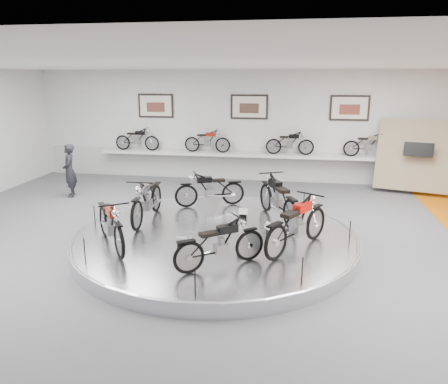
% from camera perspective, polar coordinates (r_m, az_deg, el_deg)
% --- Properties ---
extents(floor, '(16.00, 16.00, 0.00)m').
position_cam_1_polar(floor, '(9.84, -1.45, -7.66)').
color(floor, '#555557').
rests_on(floor, ground).
extents(ceiling, '(16.00, 16.00, 0.00)m').
position_cam_1_polar(ceiling, '(9.09, -1.62, 16.33)').
color(ceiling, white).
rests_on(ceiling, wall_back).
extents(wall_back, '(16.00, 0.00, 16.00)m').
position_cam_1_polar(wall_back, '(16.11, 3.29, 8.57)').
color(wall_back, silver).
rests_on(wall_back, floor).
extents(dado_band, '(15.68, 0.04, 1.10)m').
position_cam_1_polar(dado_band, '(16.31, 3.21, 3.49)').
color(dado_band, '#BCBCBA').
rests_on(dado_band, floor).
extents(display_platform, '(6.40, 6.40, 0.30)m').
position_cam_1_polar(display_platform, '(10.05, -1.13, -6.22)').
color(display_platform, silver).
rests_on(display_platform, floor).
extents(platform_rim, '(6.40, 6.40, 0.10)m').
position_cam_1_polar(platform_rim, '(10.01, -1.13, -5.58)').
color(platform_rim, '#B2B2BA').
rests_on(platform_rim, display_platform).
extents(shelf, '(11.00, 0.55, 0.10)m').
position_cam_1_polar(shelf, '(15.95, 3.12, 4.88)').
color(shelf, silver).
rests_on(shelf, wall_back).
extents(poster_left, '(1.35, 0.06, 0.88)m').
position_cam_1_polar(poster_left, '(16.75, -8.90, 11.06)').
color(poster_left, '#F2E8CE').
rests_on(poster_left, wall_back).
extents(poster_center, '(1.35, 0.06, 0.88)m').
position_cam_1_polar(poster_center, '(16.00, 3.32, 11.04)').
color(poster_center, '#F2E8CE').
rests_on(poster_center, wall_back).
extents(poster_right, '(1.35, 0.06, 0.88)m').
position_cam_1_polar(poster_right, '(16.00, 16.08, 10.50)').
color(poster_right, '#F2E8CE').
rests_on(poster_right, wall_back).
extents(display_panel, '(2.56, 1.52, 2.30)m').
position_cam_1_polar(display_panel, '(15.70, 23.68, 4.41)').
color(display_panel, '#907F5F').
rests_on(display_panel, floor).
extents(shelf_bike_a, '(1.22, 0.43, 0.73)m').
position_cam_1_polar(shelf_bike_a, '(16.87, -11.27, 6.59)').
color(shelf_bike_a, black).
rests_on(shelf_bike_a, shelf).
extents(shelf_bike_b, '(1.22, 0.43, 0.73)m').
position_cam_1_polar(shelf_bike_b, '(16.12, -2.20, 6.49)').
color(shelf_bike_b, maroon).
rests_on(shelf_bike_b, shelf).
extents(shelf_bike_c, '(1.22, 0.43, 0.73)m').
position_cam_1_polar(shelf_bike_c, '(15.79, 8.59, 6.16)').
color(shelf_bike_c, black).
rests_on(shelf_bike_c, shelf).
extents(shelf_bike_d, '(1.22, 0.43, 0.73)m').
position_cam_1_polar(shelf_bike_d, '(15.98, 18.36, 5.67)').
color(shelf_bike_d, '#9D9EA1').
rests_on(shelf_bike_d, shelf).
extents(bike_a, '(1.44, 2.01, 1.12)m').
position_cam_1_polar(bike_a, '(10.85, 7.01, -0.78)').
color(bike_a, black).
rests_on(bike_a, display_platform).
extents(bike_b, '(1.74, 1.14, 0.96)m').
position_cam_1_polar(bike_b, '(11.94, -1.86, 0.40)').
color(bike_b, black).
rests_on(bike_b, display_platform).
extents(bike_c, '(0.69, 1.88, 1.10)m').
position_cam_1_polar(bike_c, '(10.88, -10.06, -0.92)').
color(bike_c, '#9D9EA1').
rests_on(bike_c, display_platform).
extents(bike_d, '(1.57, 1.82, 1.05)m').
position_cam_1_polar(bike_d, '(9.38, -14.59, -3.90)').
color(bike_d, maroon).
rests_on(bike_d, display_platform).
extents(bike_e, '(1.61, 1.41, 0.94)m').
position_cam_1_polar(bike_e, '(8.15, -0.50, -6.72)').
color(bike_e, black).
rests_on(bike_e, display_platform).
extents(bike_f, '(1.56, 1.96, 1.11)m').
position_cam_1_polar(bike_f, '(9.05, 9.54, -4.11)').
color(bike_f, '#B70D07').
rests_on(bike_f, display_platform).
extents(visitor, '(0.64, 0.74, 1.70)m').
position_cam_1_polar(visitor, '(14.81, -19.53, 2.66)').
color(visitor, black).
rests_on(visitor, floor).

